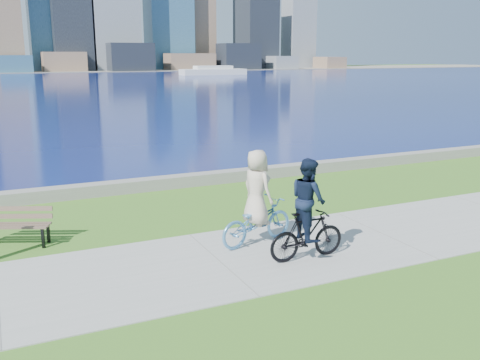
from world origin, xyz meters
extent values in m
plane|color=#36661A|center=(0.00, 0.00, 0.00)|extent=(320.00, 320.00, 0.00)
cube|color=gray|center=(0.00, 0.00, 0.01)|extent=(80.00, 3.50, 0.02)
cube|color=slate|center=(0.00, 6.20, 0.17)|extent=(90.00, 0.50, 0.35)
cube|color=navy|center=(0.00, 72.00, 0.00)|extent=(320.00, 131.00, 0.01)
cube|color=slate|center=(0.00, 130.00, 0.06)|extent=(320.00, 30.00, 0.12)
cube|color=navy|center=(1.89, 119.60, 1.88)|extent=(6.74, 6.59, 3.77)
cube|color=#7B604C|center=(12.42, 122.26, 2.25)|extent=(9.50, 6.15, 4.49)
cube|color=black|center=(27.21, 120.93, 3.27)|extent=(10.28, 9.78, 6.54)
cube|color=#7B604C|center=(43.06, 122.43, 2.09)|extent=(11.93, 6.49, 4.18)
cube|color=black|center=(55.72, 120.16, 3.33)|extent=(9.94, 7.01, 6.67)
cube|color=slate|center=(69.02, 121.42, 1.74)|extent=(6.86, 7.38, 3.48)
cube|color=#7B604C|center=(84.35, 120.64, 1.61)|extent=(6.50, 7.45, 3.23)
cube|color=slate|center=(25.43, 127.30, 14.14)|extent=(10.91, 9.90, 28.29)
cube|color=navy|center=(40.58, 131.15, 12.38)|extent=(11.40, 8.57, 24.76)
cube|color=black|center=(65.25, 129.29, 9.97)|extent=(9.03, 11.18, 19.93)
cube|color=silver|center=(36.57, 90.56, 0.56)|extent=(13.03, 3.72, 1.12)
cube|color=silver|center=(36.57, 90.56, 1.44)|extent=(7.45, 2.79, 0.65)
cube|color=black|center=(-3.07, 2.29, 0.22)|extent=(0.08, 0.08, 0.43)
cube|color=black|center=(-2.93, 2.61, 0.22)|extent=(0.08, 0.08, 0.43)
cube|color=brown|center=(-3.69, 2.56, 0.45)|extent=(1.45, 0.70, 0.04)
cube|color=brown|center=(-3.63, 2.70, 0.45)|extent=(1.45, 0.70, 0.04)
cube|color=brown|center=(-3.56, 2.84, 0.45)|extent=(1.45, 0.70, 0.04)
cube|color=brown|center=(-3.52, 2.95, 0.58)|extent=(1.43, 0.66, 0.11)
cube|color=brown|center=(-3.51, 2.97, 0.74)|extent=(1.43, 0.66, 0.11)
imported|color=#5394CA|center=(1.13, 0.61, 0.50)|extent=(1.06, 1.95, 0.97)
imported|color=beige|center=(1.13, 0.61, 1.26)|extent=(0.69, 0.90, 1.61)
imported|color=black|center=(1.62, -0.62, 0.51)|extent=(0.49, 1.64, 0.98)
imported|color=black|center=(1.62, -0.62, 1.26)|extent=(0.61, 0.78, 1.61)
camera|label=1|loc=(-3.79, -9.14, 4.00)|focal=40.00mm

